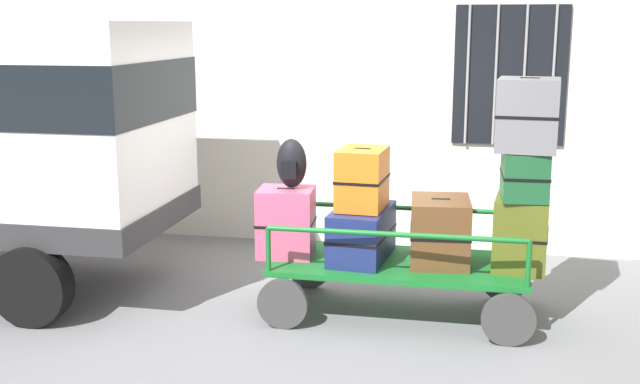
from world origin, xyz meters
TOP-DOWN VIEW (x-y plane):
  - ground_plane at (0.00, 0.00)m, footprint 40.00×40.00m
  - building_wall at (0.01, 2.24)m, footprint 12.00×0.38m
  - luggage_cart at (0.52, -0.05)m, footprint 2.31×1.13m
  - cart_railing at (0.52, -0.05)m, footprint 2.19×1.00m
  - suitcase_left_bottom at (-0.51, -0.05)m, footprint 0.53×0.48m
  - suitcase_midleft_bottom at (0.18, -0.02)m, footprint 0.54×0.87m
  - suitcase_midleft_middle at (0.18, -0.03)m, footprint 0.44×0.57m
  - suitcase_center_bottom at (0.86, -0.01)m, footprint 0.56×0.67m
  - suitcase_midright_bottom at (1.55, -0.02)m, footprint 0.50×0.60m
  - suitcase_midright_middle at (1.55, -0.06)m, footprint 0.39×0.54m
  - suitcase_midright_top at (1.55, -0.06)m, footprint 0.55×0.58m
  - backpack at (-0.46, -0.02)m, footprint 0.27×0.22m

SIDE VIEW (x-z plane):
  - ground_plane at x=0.00m, z-range 0.00..0.00m
  - luggage_cart at x=0.52m, z-range 0.15..0.64m
  - suitcase_midleft_bottom at x=0.18m, z-range 0.48..0.95m
  - suitcase_center_bottom at x=0.86m, z-range 0.48..1.07m
  - suitcase_left_bottom at x=-0.51m, z-range 0.48..1.11m
  - suitcase_midright_bottom at x=1.55m, z-range 0.48..1.11m
  - cart_railing at x=0.52m, z-range 0.62..1.01m
  - suitcase_midleft_middle at x=0.18m, z-range 0.95..1.49m
  - suitcase_midright_middle at x=1.55m, z-range 1.11..1.52m
  - backpack at x=-0.46m, z-range 1.11..1.55m
  - suitcase_midright_top at x=1.55m, z-range 1.52..2.12m
  - building_wall at x=0.01m, z-range 0.00..5.00m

